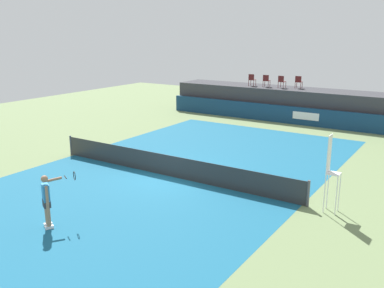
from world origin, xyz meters
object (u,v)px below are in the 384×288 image
object	(u,v)px
umpire_chair	(331,168)
net_post_far	(308,194)
spectator_chair_right	(299,81)
tennis_player	(47,199)
spectator_chair_left	(266,80)
net_post_near	(71,145)
spectator_chair_far_left	(252,79)
spectator_chair_center	(282,81)

from	to	relation	value
umpire_chair	net_post_far	size ratio (longest dim) A/B	2.76
spectator_chair_right	tennis_player	distance (m)	21.75
umpire_chair	spectator_chair_left	bearing A→B (deg)	120.79
net_post_near	net_post_far	world-z (taller)	same
spectator_chair_right	tennis_player	world-z (taller)	spectator_chair_right
spectator_chair_far_left	net_post_far	bearing A→B (deg)	-57.97
spectator_chair_left	net_post_near	distance (m)	15.71
spectator_chair_center	net_post_near	size ratio (longest dim) A/B	0.89
spectator_chair_right	tennis_player	size ratio (longest dim) A/B	0.50
spectator_chair_right	net_post_far	distance (m)	16.73
spectator_chair_left	tennis_player	xyz separation A→B (m)	(1.74, -21.17, -1.73)
spectator_chair_center	spectator_chair_far_left	bearing A→B (deg)	-178.78
spectator_chair_left	spectator_chair_center	size ratio (longest dim) A/B	1.00
spectator_chair_far_left	spectator_chair_left	xyz separation A→B (m)	(1.14, 0.04, 0.00)
net_post_far	net_post_near	bearing A→B (deg)	180.00
spectator_chair_left	net_post_near	bearing A→B (deg)	-105.64
spectator_chair_right	umpire_chair	xyz separation A→B (m)	(6.66, -15.48, -1.11)
spectator_chair_right	net_post_far	bearing A→B (deg)	-69.00
spectator_chair_left	spectator_chair_far_left	bearing A→B (deg)	-177.85
spectator_chair_left	spectator_chair_center	world-z (taller)	same
spectator_chair_right	net_post_near	distance (m)	16.92
net_post_far	umpire_chair	bearing A→B (deg)	-0.08
spectator_chair_center	tennis_player	world-z (taller)	spectator_chair_center
spectator_chair_left	net_post_far	xyz separation A→B (m)	(8.21, -14.98, -2.19)
spectator_chair_center	umpire_chair	xyz separation A→B (m)	(7.74, -14.99, -1.11)
umpire_chair	net_post_far	distance (m)	1.30
spectator_chair_far_left	spectator_chair_right	world-z (taller)	same
spectator_chair_center	spectator_chair_right	world-z (taller)	same
net_post_far	tennis_player	size ratio (longest dim) A/B	0.56
tennis_player	spectator_chair_center	bearing A→B (deg)	91.50
spectator_chair_far_left	tennis_player	bearing A→B (deg)	-82.24
spectator_chair_right	umpire_chair	world-z (taller)	spectator_chair_right
spectator_chair_center	net_post_far	distance (m)	16.69
spectator_chair_far_left	spectator_chair_left	bearing A→B (deg)	2.15
spectator_chair_left	umpire_chair	xyz separation A→B (m)	(8.92, -14.98, -1.11)
spectator_chair_left	spectator_chair_right	size ratio (longest dim) A/B	1.00
spectator_chair_far_left	tennis_player	xyz separation A→B (m)	(2.88, -21.13, -1.73)
spectator_chair_center	spectator_chair_right	size ratio (longest dim) A/B	1.00
spectator_chair_far_left	umpire_chair	world-z (taller)	spectator_chair_far_left
net_post_far	spectator_chair_right	bearing A→B (deg)	111.00
spectator_chair_far_left	spectator_chair_left	size ratio (longest dim) A/B	1.00
spectator_chair_center	net_post_near	world-z (taller)	spectator_chair_center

